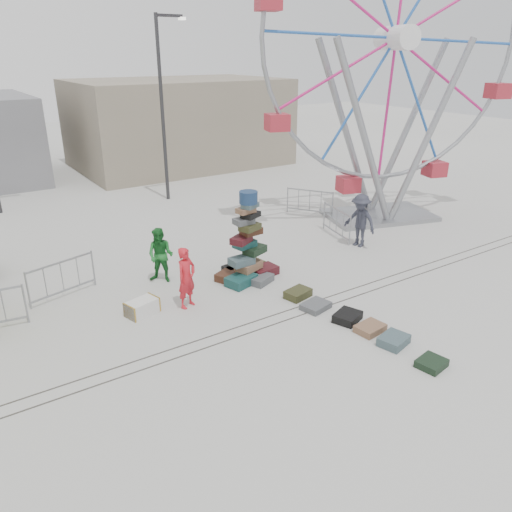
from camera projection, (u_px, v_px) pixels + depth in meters
ground at (277, 339)px, 12.17m from camera, size 90.00×90.00×0.00m
track_line_near at (263, 328)px, 12.63m from camera, size 40.00×0.04×0.01m
track_line_far at (255, 321)px, 12.94m from camera, size 40.00×0.04×0.01m
building_right at (178, 123)px, 30.21m from camera, size 12.00×8.00×5.00m
lamp_post_right at (164, 101)px, 22.06m from camera, size 1.41×0.25×8.00m
suitcase_tower at (247, 255)px, 15.17m from camera, size 2.02×1.77×2.75m
ferris_wheel at (394, 64)px, 18.80m from camera, size 10.20×3.77×12.32m
steamer_trunk at (142, 307)px, 13.25m from camera, size 0.95×0.70×0.40m
row_case_0 at (298, 294)px, 14.18m from camera, size 0.83×0.66×0.23m
row_case_1 at (316, 306)px, 13.56m from camera, size 0.86×0.73×0.17m
row_case_2 at (347, 317)px, 12.94m from camera, size 0.87×0.79×0.22m
row_case_3 at (370, 328)px, 12.45m from camera, size 0.78×0.61×0.18m
row_case_4 at (394, 340)px, 11.89m from camera, size 0.83×0.71×0.22m
row_case_5 at (432, 363)px, 11.06m from camera, size 0.71×0.63×0.17m
barricade_dummy_c at (62, 279)px, 14.07m from camera, size 1.95×0.65×1.10m
barricade_wheel_front at (336, 223)px, 18.68m from camera, size 0.57×1.97×1.10m
barricade_wheel_back at (310, 202)px, 21.25m from camera, size 1.17×1.73×1.10m
pedestrian_red at (187, 278)px, 13.41m from camera, size 0.74×0.62×1.72m
pedestrian_green at (161, 255)px, 14.91m from camera, size 1.03×1.04×1.69m
pedestrian_grey at (360, 221)px, 17.63m from camera, size 0.93×1.35×1.91m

